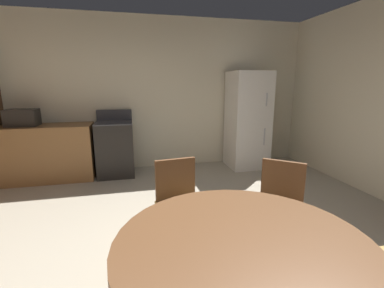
# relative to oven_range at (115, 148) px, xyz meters

# --- Properties ---
(ground_plane) EXTENTS (14.00, 14.00, 0.00)m
(ground_plane) POSITION_rel_oven_range_xyz_m (0.62, -2.71, -0.47)
(ground_plane) COLOR #A89E89
(wall_back) EXTENTS (6.19, 0.12, 2.70)m
(wall_back) POSITION_rel_oven_range_xyz_m (0.62, 0.40, 0.88)
(wall_back) COLOR beige
(wall_back) RESTS_ON ground
(kitchen_counter) EXTENTS (1.82, 0.60, 0.90)m
(kitchen_counter) POSITION_rel_oven_range_xyz_m (-1.26, -0.00, -0.02)
(kitchen_counter) COLOR olive
(kitchen_counter) RESTS_ON ground
(oven_range) EXTENTS (0.60, 0.60, 1.10)m
(oven_range) POSITION_rel_oven_range_xyz_m (0.00, 0.00, 0.00)
(oven_range) COLOR black
(oven_range) RESTS_ON ground
(refrigerator) EXTENTS (0.68, 0.68, 1.76)m
(refrigerator) POSITION_rel_oven_range_xyz_m (2.38, -0.05, 0.41)
(refrigerator) COLOR white
(refrigerator) RESTS_ON ground
(microwave) EXTENTS (0.44, 0.32, 0.26)m
(microwave) POSITION_rel_oven_range_xyz_m (-1.36, -0.00, 0.56)
(microwave) COLOR black
(microwave) RESTS_ON kitchen_counter
(dining_table) EXTENTS (1.34, 1.34, 0.76)m
(dining_table) POSITION_rel_oven_range_xyz_m (0.82, -3.46, 0.14)
(dining_table) COLOR brown
(dining_table) RESTS_ON ground
(chair_north) EXTENTS (0.45, 0.45, 0.87)m
(chair_north) POSITION_rel_oven_range_xyz_m (0.68, -2.37, 0.03)
(chair_north) COLOR brown
(chair_north) RESTS_ON ground
(chair_northeast) EXTENTS (0.56, 0.56, 0.87)m
(chair_northeast) POSITION_rel_oven_range_xyz_m (1.53, -2.63, 0.03)
(chair_northeast) COLOR brown
(chair_northeast) RESTS_ON ground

